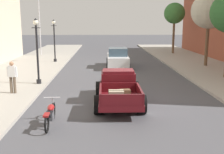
{
  "coord_description": "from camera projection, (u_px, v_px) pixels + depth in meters",
  "views": [
    {
      "loc": [
        -1.16,
        -12.88,
        3.77
      ],
      "look_at": [
        -0.69,
        0.96,
        1.0
      ],
      "focal_mm": 44.22,
      "sensor_mm": 36.0,
      "label": 1
    }
  ],
  "objects": [
    {
      "name": "ground_plane",
      "position": [
        127.0,
        101.0,
        13.4
      ],
      "size": [
        140.0,
        140.0,
        0.0
      ],
      "primitive_type": "plane",
      "color": "#47474C"
    },
    {
      "name": "hotrod_truck_maroon",
      "position": [
        118.0,
        87.0,
        12.94
      ],
      "size": [
        2.22,
        4.96,
        1.58
      ],
      "color": "#510F14",
      "rests_on": "ground"
    },
    {
      "name": "motorcycle_parked",
      "position": [
        50.0,
        114.0,
        10.16
      ],
      "size": [
        0.62,
        2.12,
        0.93
      ],
      "color": "black",
      "rests_on": "ground"
    },
    {
      "name": "car_background_white",
      "position": [
        118.0,
        58.0,
        23.27
      ],
      "size": [
        1.92,
        4.32,
        1.65
      ],
      "color": "silver",
      "rests_on": "ground"
    },
    {
      "name": "pedestrian_sidewalk_left",
      "position": [
        12.0,
        75.0,
        14.12
      ],
      "size": [
        0.53,
        0.22,
        1.65
      ],
      "color": "brown",
      "rests_on": "sidewalk_left"
    },
    {
      "name": "street_lamp_near",
      "position": [
        37.0,
        46.0,
        16.09
      ],
      "size": [
        0.5,
        0.32,
        3.85
      ],
      "color": "black",
      "rests_on": "sidewalk_left"
    },
    {
      "name": "street_lamp_far",
      "position": [
        54.0,
        37.0,
        25.27
      ],
      "size": [
        0.5,
        0.32,
        3.85
      ],
      "color": "black",
      "rests_on": "sidewalk_left"
    },
    {
      "name": "flagpole",
      "position": [
        41.0,
        3.0,
        29.7
      ],
      "size": [
        1.74,
        0.16,
        9.16
      ],
      "color": "#B2B2B7",
      "rests_on": "sidewalk_left"
    },
    {
      "name": "street_tree_second",
      "position": [
        209.0,
        11.0,
        22.47
      ],
      "size": [
        2.9,
        2.9,
        5.96
      ],
      "color": "brown",
      "rests_on": "sidewalk_right"
    },
    {
      "name": "street_tree_third",
      "position": [
        174.0,
        14.0,
        31.77
      ],
      "size": [
        2.39,
        2.39,
        5.81
      ],
      "color": "brown",
      "rests_on": "sidewalk_right"
    }
  ]
}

